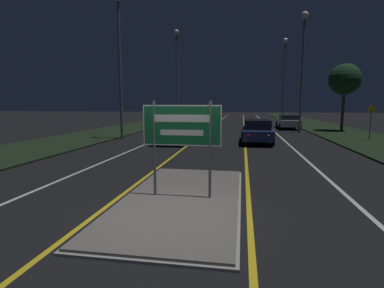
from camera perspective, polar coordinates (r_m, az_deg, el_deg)
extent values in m
plane|color=black|center=(6.72, -3.67, -13.27)|extent=(160.00, 160.00, 0.00)
cube|color=#999993|center=(7.65, -1.89, -10.41)|extent=(2.92, 6.19, 0.05)
cube|color=#66605B|center=(7.65, -1.89, -10.23)|extent=(2.80, 6.07, 0.10)
cube|color=black|center=(28.41, -13.18, 2.73)|extent=(5.00, 100.00, 0.08)
cube|color=black|center=(27.42, 26.59, 1.94)|extent=(5.00, 100.00, 0.08)
cube|color=gold|center=(31.35, 3.84, 3.30)|extent=(0.12, 70.00, 0.01)
cube|color=gold|center=(31.20, 9.89, 3.18)|extent=(0.12, 70.00, 0.01)
cube|color=silver|center=(31.70, -0.75, 3.36)|extent=(0.12, 70.00, 0.01)
cube|color=silver|center=(31.32, 14.57, 3.06)|extent=(0.12, 70.00, 0.01)
cube|color=silver|center=(32.37, -5.99, 3.41)|extent=(0.10, 70.00, 0.01)
cube|color=silver|center=(31.72, 19.98, 2.90)|extent=(0.10, 70.00, 0.01)
cylinder|color=#56565B|center=(7.53, -7.15, -0.89)|extent=(0.07, 0.07, 2.37)
cylinder|color=#56565B|center=(7.26, 3.48, -1.17)|extent=(0.07, 0.07, 2.37)
cube|color=#146033|center=(7.29, -1.96, 3.56)|extent=(1.94, 0.04, 0.99)
cube|color=white|center=(7.27, -1.99, 3.55)|extent=(1.94, 0.00, 0.99)
cube|color=#146033|center=(7.27, -1.99, 3.54)|extent=(1.88, 0.01, 0.93)
cube|color=white|center=(7.26, -2.01, 4.91)|extent=(1.36, 0.01, 0.18)
cube|color=white|center=(7.28, -1.99, 2.18)|extent=(1.07, 0.01, 0.14)
cylinder|color=#56565B|center=(20.76, -13.53, 13.23)|extent=(0.18, 0.18, 8.96)
cylinder|color=#56565B|center=(36.84, -2.89, 12.19)|extent=(0.18, 0.18, 10.59)
sphere|color=#F9EAC6|center=(37.67, -2.95, 20.52)|extent=(0.59, 0.59, 0.59)
cylinder|color=#56565B|center=(26.48, 20.22, 11.99)|extent=(0.18, 0.18, 9.19)
sphere|color=#F9EAC6|center=(27.29, 20.72, 22.01)|extent=(0.58, 0.58, 0.58)
cylinder|color=#56565B|center=(39.58, 17.08, 11.05)|extent=(0.18, 0.18, 9.88)
sphere|color=#F9EAC6|center=(40.23, 17.39, 18.33)|extent=(0.57, 0.57, 0.57)
cube|color=navy|center=(19.00, 12.20, 2.07)|extent=(1.74, 4.74, 0.58)
cube|color=black|center=(18.67, 12.29, 3.70)|extent=(1.53, 2.47, 0.54)
sphere|color=red|center=(16.63, 10.71, 1.58)|extent=(0.14, 0.14, 0.14)
sphere|color=red|center=(16.69, 14.42, 1.49)|extent=(0.14, 0.14, 0.14)
cylinder|color=black|center=(20.47, 9.67, 1.71)|extent=(0.22, 0.61, 0.61)
cylinder|color=black|center=(20.54, 14.31, 1.60)|extent=(0.22, 0.61, 0.61)
cylinder|color=black|center=(17.55, 9.67, 0.73)|extent=(0.22, 0.61, 0.61)
cylinder|color=black|center=(17.63, 15.08, 0.60)|extent=(0.22, 0.61, 0.61)
cube|color=#B7B7BC|center=(30.10, 17.82, 3.92)|extent=(1.79, 4.38, 0.60)
cube|color=black|center=(29.81, 17.93, 4.86)|extent=(1.57, 2.28, 0.41)
sphere|color=red|center=(27.87, 17.33, 3.82)|extent=(0.14, 0.14, 0.14)
sphere|color=red|center=(28.04, 19.58, 3.75)|extent=(0.14, 0.14, 0.14)
cylinder|color=black|center=(31.35, 15.90, 3.58)|extent=(0.22, 0.62, 0.62)
cylinder|color=black|center=(31.59, 18.99, 3.49)|extent=(0.22, 0.62, 0.62)
cylinder|color=black|center=(28.66, 16.49, 3.20)|extent=(0.22, 0.62, 0.62)
cylinder|color=black|center=(28.92, 19.85, 3.10)|extent=(0.22, 0.62, 0.62)
cube|color=black|center=(18.73, -3.06, 2.32)|extent=(1.81, 4.63, 0.65)
cube|color=black|center=(18.95, -2.89, 4.16)|extent=(1.59, 2.41, 0.52)
sphere|color=white|center=(16.64, -6.67, 1.88)|extent=(0.14, 0.14, 0.14)
sphere|color=white|center=(16.37, -2.89, 1.82)|extent=(0.14, 0.14, 0.14)
cylinder|color=black|center=(17.59, -6.82, 0.86)|extent=(0.22, 0.65, 0.65)
cylinder|color=black|center=(17.19, -1.28, 0.75)|extent=(0.22, 0.65, 0.65)
cylinder|color=black|center=(20.35, -4.55, 1.81)|extent=(0.22, 0.65, 0.65)
cylinder|color=black|center=(20.00, 0.27, 1.73)|extent=(0.22, 0.65, 0.65)
cylinder|color=#56565B|center=(22.29, 30.86, 3.23)|extent=(0.06, 0.06, 2.02)
cube|color=yellow|center=(22.26, 31.03, 5.66)|extent=(0.60, 0.02, 0.60)
cylinder|color=#4C3823|center=(28.70, 26.80, 6.02)|extent=(0.24, 0.24, 3.78)
sphere|color=#19381E|center=(28.77, 27.10, 10.94)|extent=(2.59, 2.59, 2.59)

